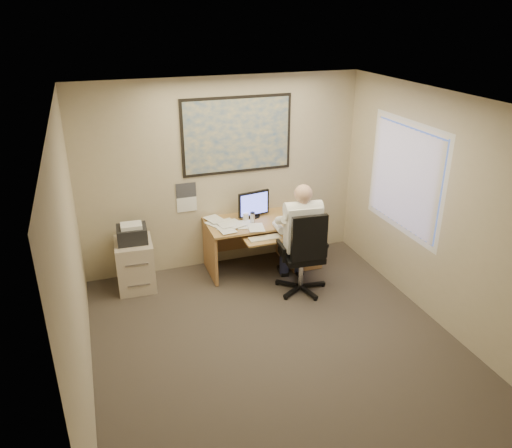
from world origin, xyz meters
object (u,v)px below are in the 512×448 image
object	(u,v)px
desk	(283,235)
office_chair	(303,269)
filing_cabinet	(135,260)
person	(301,239)

from	to	relation	value
desk	office_chair	distance (m)	0.85
filing_cabinet	person	xyz separation A→B (m)	(2.08, -0.77, 0.34)
office_chair	person	distance (m)	0.41
desk	filing_cabinet	distance (m)	2.13
filing_cabinet	person	size ratio (longest dim) A/B	0.63
office_chair	person	xyz separation A→B (m)	(-0.00, 0.09, 0.40)
desk	person	world-z (taller)	person
filing_cabinet	office_chair	xyz separation A→B (m)	(2.08, -0.86, -0.06)
filing_cabinet	office_chair	world-z (taller)	office_chair
filing_cabinet	office_chair	bearing A→B (deg)	-19.35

